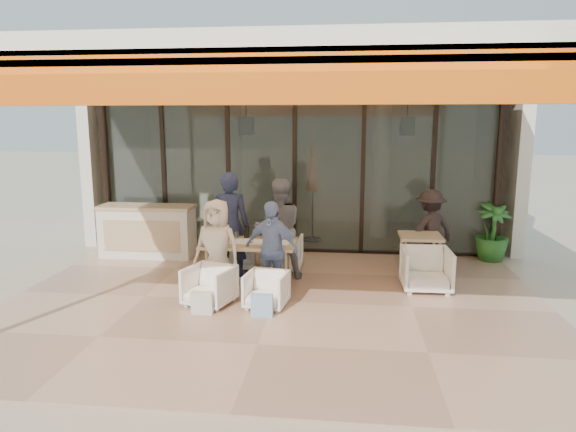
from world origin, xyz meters
name	(u,v)px	position (x,y,z in m)	size (l,w,h in m)	color
ground	(275,303)	(0.00, 0.00, 0.00)	(70.00, 70.00, 0.00)	#C6B293
terrace_floor	(275,303)	(0.00, 0.00, 0.01)	(8.00, 6.00, 0.01)	tan
terrace_structure	(271,76)	(0.00, -0.26, 3.25)	(8.00, 6.00, 3.40)	silver
glass_storefront	(295,175)	(0.00, 3.00, 1.60)	(8.08, 0.10, 3.20)	#9EADA3
interior_block	(304,139)	(0.01, 5.31, 2.23)	(9.05, 3.62, 3.52)	silver
host_counter	(147,231)	(-2.84, 2.30, 0.53)	(1.85, 0.65, 1.04)	silver
dining_table	(249,245)	(-0.52, 0.75, 0.69)	(1.50, 0.90, 0.93)	#D0B57F
chair_far_left	(237,250)	(-0.93, 1.69, 0.35)	(0.67, 0.63, 0.69)	white
chair_far_right	(282,251)	(-0.09, 1.69, 0.35)	(0.69, 0.64, 0.71)	white
chair_near_left	(209,284)	(-0.93, -0.21, 0.33)	(0.63, 0.59, 0.65)	white
chair_near_right	(266,288)	(-0.09, -0.21, 0.29)	(0.57, 0.54, 0.59)	white
diner_navy	(230,225)	(-0.93, 1.19, 0.91)	(0.67, 0.44, 1.83)	#191E37
diner_grey	(279,229)	(-0.09, 1.19, 0.86)	(0.84, 0.65, 1.72)	slate
diner_cream	(217,247)	(-0.93, 0.29, 0.75)	(0.73, 0.48, 1.50)	beige
diner_periwinkle	(271,249)	(-0.09, 0.29, 0.74)	(0.87, 0.36, 1.49)	#738AC0
tote_bag_cream	(202,304)	(-0.93, -0.61, 0.17)	(0.30, 0.10, 0.34)	silver
tote_bag_blue	(262,306)	(-0.09, -0.61, 0.17)	(0.30, 0.10, 0.34)	#99BFD8
side_table	(420,241)	(2.31, 1.56, 0.64)	(0.70, 0.70, 0.74)	#D0B57F
side_chair	(426,268)	(2.31, 0.81, 0.38)	(0.74, 0.70, 0.76)	white
standing_woman	(430,230)	(2.54, 2.07, 0.73)	(0.94, 0.54, 1.46)	black
potted_palm	(492,232)	(3.82, 2.74, 0.57)	(0.64, 0.64, 1.14)	#1E5919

